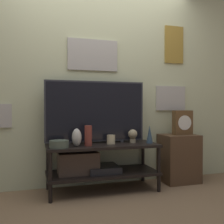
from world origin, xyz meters
TOP-DOWN VIEW (x-y plane):
  - ground_plane at (0.00, 0.00)m, footprint 12.00×12.00m
  - wall_back at (0.01, 0.60)m, footprint 6.40×0.08m
  - media_console at (-0.11, 0.29)m, footprint 1.27×0.51m
  - television at (-0.05, 0.41)m, footprint 1.19×0.05m
  - vase_tall_ceramic at (-0.18, 0.22)m, footprint 0.08×0.08m
  - vase_wide_bowl at (-0.50, 0.17)m, footprint 0.20×0.20m
  - vase_urn_stoneware at (-0.31, 0.22)m, footprint 0.10×0.12m
  - vase_slim_bronze at (0.56, 0.22)m, footprint 0.08×0.08m
  - candle_jar at (0.10, 0.29)m, footprint 0.10×0.10m
  - decorative_bust at (0.38, 0.31)m, footprint 0.11×0.11m
  - side_table at (1.04, 0.36)m, footprint 0.45×0.37m
  - mantel_clock at (1.09, 0.36)m, footprint 0.25×0.11m

SIDE VIEW (x-z plane):
  - ground_plane at x=0.00m, z-range 0.00..0.00m
  - side_table at x=1.04m, z-range 0.00..0.61m
  - media_console at x=-0.11m, z-range 0.07..0.61m
  - vase_wide_bowl at x=-0.50m, z-range 0.54..0.61m
  - candle_jar at x=0.10m, z-range 0.54..0.64m
  - decorative_bust at x=0.38m, z-range 0.55..0.71m
  - vase_urn_stoneware at x=-0.31m, z-range 0.54..0.73m
  - vase_slim_bronze at x=0.56m, z-range 0.54..0.74m
  - vase_tall_ceramic at x=-0.18m, z-range 0.54..0.76m
  - mantel_clock at x=1.09m, z-range 0.61..0.92m
  - television at x=-0.05m, z-range 0.55..1.28m
  - wall_back at x=0.01m, z-range 0.00..2.70m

